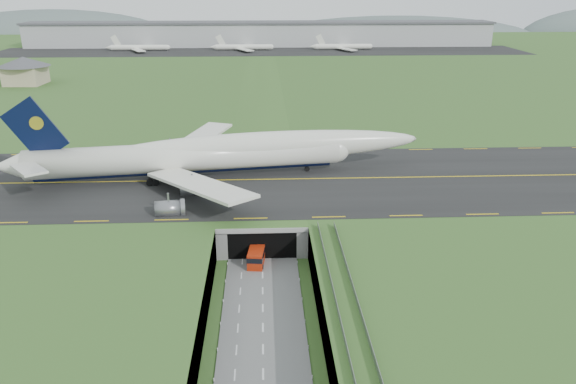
{
  "coord_description": "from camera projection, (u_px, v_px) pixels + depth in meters",
  "views": [
    {
      "loc": [
        0.49,
        -80.07,
        45.64
      ],
      "look_at": [
        5.03,
        20.0,
        8.07
      ],
      "focal_mm": 35.0,
      "sensor_mm": 36.0,
      "label": 1
    }
  ],
  "objects": [
    {
      "name": "ground",
      "position": [
        263.0,
        282.0,
        90.9
      ],
      "size": [
        900.0,
        900.0,
        0.0
      ],
      "primitive_type": "plane",
      "color": "#2E5120",
      "rests_on": "ground"
    },
    {
      "name": "trench_road",
      "position": [
        263.0,
        307.0,
        83.85
      ],
      "size": [
        12.0,
        75.0,
        0.2
      ],
      "primitive_type": "cube",
      "color": "slate",
      "rests_on": "ground"
    },
    {
      "name": "tunnel_portal",
      "position": [
        262.0,
        222.0,
        105.36
      ],
      "size": [
        17.0,
        22.3,
        6.0
      ],
      "color": "gray",
      "rests_on": "ground"
    },
    {
      "name": "jumbo_jet",
      "position": [
        217.0,
        154.0,
        119.65
      ],
      "size": [
        90.14,
        58.32,
        19.48
      ],
      "rotation": [
        0.0,
        0.0,
        0.14
      ],
      "color": "white",
      "rests_on": "ground"
    },
    {
      "name": "cargo_terminal",
      "position": [
        261.0,
        34.0,
        366.05
      ],
      "size": [
        320.0,
        67.0,
        15.6
      ],
      "color": "#B2B2B2",
      "rests_on": "ground"
    },
    {
      "name": "guideway",
      "position": [
        348.0,
        319.0,
        71.62
      ],
      "size": [
        3.0,
        53.0,
        7.05
      ],
      "color": "#A8A8A3",
      "rests_on": "ground"
    },
    {
      "name": "taxiway",
      "position": [
        262.0,
        180.0,
        119.63
      ],
      "size": [
        800.0,
        44.0,
        0.18
      ],
      "primitive_type": "cube",
      "color": "black",
      "rests_on": "airfield_deck"
    },
    {
      "name": "service_building",
      "position": [
        24.0,
        68.0,
        228.96
      ],
      "size": [
        21.52,
        21.52,
        11.23
      ],
      "rotation": [
        0.0,
        0.0,
        -0.05
      ],
      "color": "tan",
      "rests_on": "ground"
    },
    {
      "name": "shuttle_tram",
      "position": [
        257.0,
        255.0,
        96.6
      ],
      "size": [
        3.35,
        7.17,
        2.84
      ],
      "rotation": [
        0.0,
        0.0,
        -0.11
      ],
      "color": "#AA240B",
      "rests_on": "ground"
    },
    {
      "name": "distant_hills",
      "position": [
        334.0,
        42.0,
        497.24
      ],
      "size": [
        700.0,
        91.0,
        60.0
      ],
      "color": "#536461",
      "rests_on": "ground"
    },
    {
      "name": "airfield_deck",
      "position": [
        262.0,
        266.0,
        89.85
      ],
      "size": [
        800.0,
        800.0,
        6.0
      ],
      "primitive_type": "cube",
      "color": "gray",
      "rests_on": "ground"
    }
  ]
}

